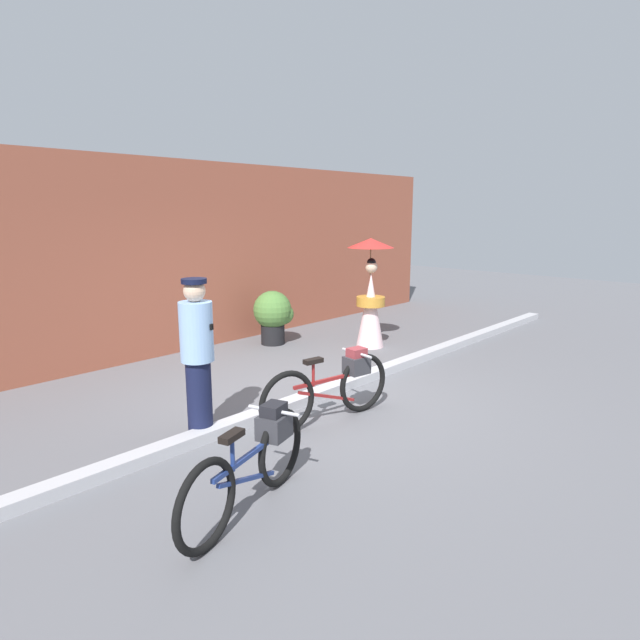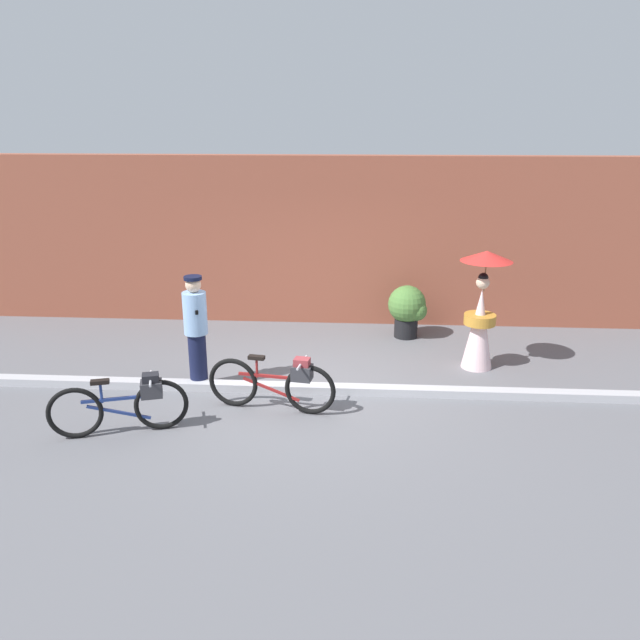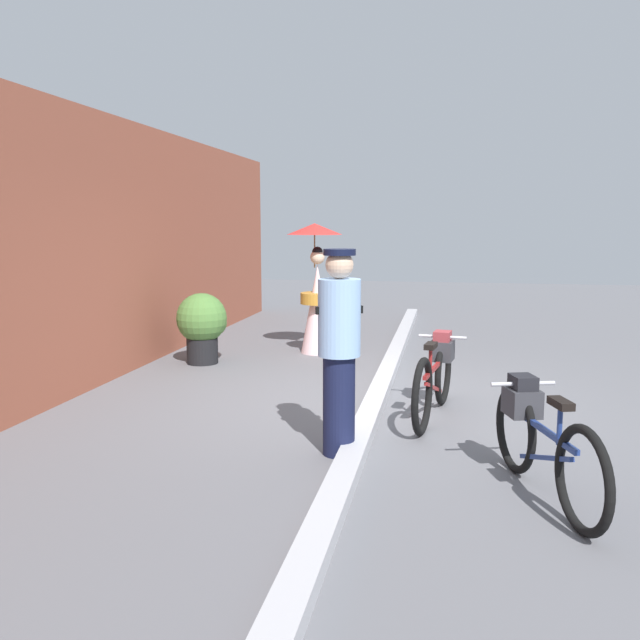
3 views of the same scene
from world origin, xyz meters
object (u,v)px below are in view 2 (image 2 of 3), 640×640
bicycle_far_side (277,382)px  bicycle_near_officer (126,403)px  potted_plant_by_door (408,308)px  person_with_parasol (481,311)px  person_officer (196,329)px

bicycle_far_side → bicycle_near_officer: bearing=-157.4°
bicycle_near_officer → potted_plant_by_door: bearing=45.9°
person_with_parasol → bicycle_far_side: bearing=-149.3°
person_officer → potted_plant_by_door: size_ratio=1.76×
bicycle_far_side → person_with_parasol: bearing=30.7°
bicycle_near_officer → person_with_parasol: bearing=27.8°
bicycle_far_side → person_officer: bearing=149.5°
bicycle_far_side → potted_plant_by_door: (1.95, 3.11, 0.13)m
potted_plant_by_door → person_with_parasol: bearing=-53.1°
person_with_parasol → bicycle_near_officer: bearing=-152.2°
bicycle_far_side → potted_plant_by_door: bearing=57.9°
person_with_parasol → potted_plant_by_door: person_with_parasol is taller
bicycle_far_side → person_with_parasol: size_ratio=0.94×
bicycle_near_officer → person_with_parasol: size_ratio=0.88×
bicycle_near_officer → potted_plant_by_door: size_ratio=1.73×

